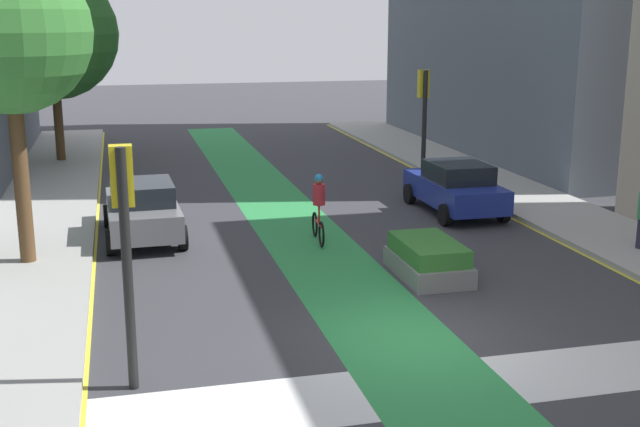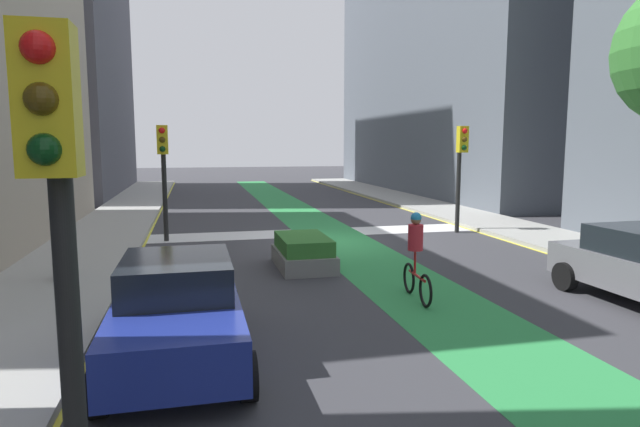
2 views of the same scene
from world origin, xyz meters
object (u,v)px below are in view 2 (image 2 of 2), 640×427
object	(u,v)px
traffic_signal_near_right	(163,160)
traffic_signal_far_right	(58,214)
traffic_signal_near_left	(461,158)
median_planter	(303,253)
cyclist_in_lane	(416,254)
car_blue_right_far	(177,310)
pedestrian_sidewalk_right_a	(60,243)

from	to	relation	value
traffic_signal_near_right	traffic_signal_far_right	world-z (taller)	traffic_signal_far_right
traffic_signal_near_right	traffic_signal_near_left	distance (m)	10.51
median_planter	traffic_signal_near_left	bearing A→B (deg)	-148.20
cyclist_in_lane	traffic_signal_near_right	bearing A→B (deg)	-56.09
traffic_signal_near_right	cyclist_in_lane	bearing A→B (deg)	123.91
traffic_signal_near_left	traffic_signal_far_right	size ratio (longest dim) A/B	0.97
traffic_signal_far_right	median_planter	world-z (taller)	traffic_signal_far_right
car_blue_right_far	pedestrian_sidewalk_right_a	xyz separation A→B (m)	(2.80, -5.26, 0.19)
pedestrian_sidewalk_right_a	traffic_signal_far_right	bearing A→B (deg)	103.11
traffic_signal_near_right	traffic_signal_far_right	size ratio (longest dim) A/B	0.97
car_blue_right_far	pedestrian_sidewalk_right_a	bearing A→B (deg)	-61.93
traffic_signal_near_right	pedestrian_sidewalk_right_a	size ratio (longest dim) A/B	2.35
traffic_signal_near_left	median_planter	world-z (taller)	traffic_signal_near_left
traffic_signal_near_right	median_planter	xyz separation A→B (m)	(-3.76, 4.79, -2.34)
traffic_signal_near_left	cyclist_in_lane	world-z (taller)	traffic_signal_near_left
traffic_signal_near_left	traffic_signal_near_right	bearing A→B (deg)	-3.38
traffic_signal_near_right	traffic_signal_far_right	bearing A→B (deg)	90.43
traffic_signal_far_right	car_blue_right_far	distance (m)	4.81
traffic_signal_near_left	car_blue_right_far	distance (m)	14.03
cyclist_in_lane	traffic_signal_near_left	bearing A→B (deg)	-123.27
cyclist_in_lane	car_blue_right_far	bearing A→B (deg)	25.01
traffic_signal_near_left	pedestrian_sidewalk_right_a	size ratio (longest dim) A/B	2.37
traffic_signal_near_right	cyclist_in_lane	xyz separation A→B (m)	(-5.51, 8.20, -1.77)
traffic_signal_far_right	median_planter	size ratio (longest dim) A/B	1.68
cyclist_in_lane	pedestrian_sidewalk_right_a	distance (m)	8.20
traffic_signal_near_right	traffic_signal_near_left	xyz separation A→B (m)	(-10.49, 0.62, 0.02)
cyclist_in_lane	median_planter	world-z (taller)	cyclist_in_lane
traffic_signal_far_right	car_blue_right_far	world-z (taller)	traffic_signal_far_right
traffic_signal_near_right	traffic_signal_near_left	size ratio (longest dim) A/B	0.99
traffic_signal_far_right	pedestrian_sidewalk_right_a	size ratio (longest dim) A/B	2.43
cyclist_in_lane	median_planter	size ratio (longest dim) A/B	0.77
traffic_signal_far_right	cyclist_in_lane	distance (m)	8.72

